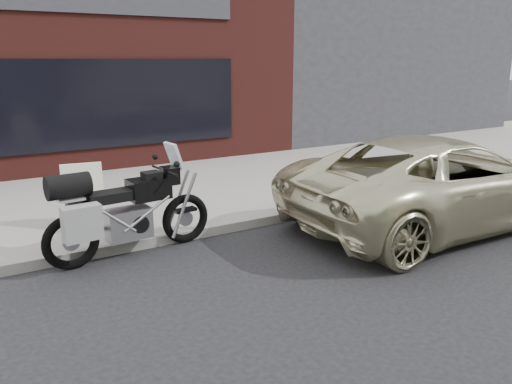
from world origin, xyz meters
TOP-DOWN VIEW (x-y plane):
  - ground at (0.00, 0.00)m, footprint 120.00×120.00m
  - near_sidewalk at (0.00, 7.00)m, footprint 44.00×6.00m
  - neighbour_building at (10.00, 14.00)m, footprint 10.00×10.00m
  - motorcycle at (-1.44, 3.86)m, footprint 2.45×0.94m
  - minivan at (3.50, 2.60)m, footprint 5.45×2.62m
  - sandwich_sign at (-1.64, 5.19)m, footprint 0.70×0.65m

SIDE VIEW (x-z plane):
  - ground at x=0.00m, z-range 0.00..0.00m
  - near_sidewalk at x=0.00m, z-range 0.00..0.15m
  - sandwich_sign at x=-1.64m, z-range 0.15..1.13m
  - motorcycle at x=-1.44m, z-range -0.11..1.44m
  - minivan at x=3.50m, z-range 0.00..1.50m
  - neighbour_building at x=10.00m, z-range 0.00..6.00m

